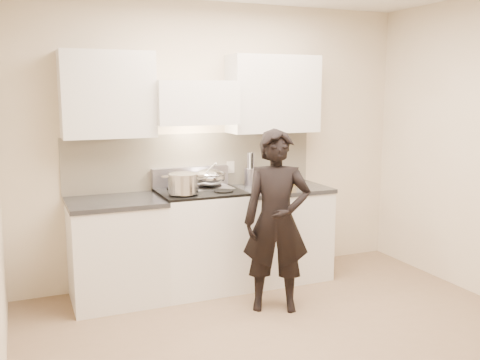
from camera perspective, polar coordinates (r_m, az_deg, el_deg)
name	(u,v)px	position (r m, az deg, el deg)	size (l,w,h in m)	color
ground_plane	(302,347)	(4.14, 6.59, -17.23)	(4.00, 4.00, 0.00)	#7F664E
room_shell	(274,126)	(4.01, 3.69, 5.76)	(4.04, 3.54, 2.70)	beige
stove	(200,239)	(5.08, -4.26, -6.34)	(0.76, 0.65, 0.96)	white
counter_right	(279,232)	(5.39, 4.17, -5.55)	(0.92, 0.67, 0.92)	silver
counter_left	(117,250)	(4.90, -13.01, -7.32)	(0.82, 0.67, 0.92)	silver
wok	(209,177)	(5.08, -3.33, 0.28)	(0.32, 0.39, 0.26)	#B1B1B6
stock_pot	(183,183)	(4.76, -6.08, -0.37)	(0.37, 0.33, 0.18)	#B1B1B6
utensil_crock	(251,176)	(5.32, 1.14, 0.46)	(0.12, 0.12, 0.33)	#B2B0C5
spice_jar	(260,180)	(5.39, 2.10, -0.02)	(0.04, 0.04, 0.09)	gold
oil_glass	(293,177)	(5.47, 5.71, 0.35)	(0.08, 0.08, 0.14)	#A3700F
person	(277,221)	(4.52, 3.93, -4.40)	(0.57, 0.37, 1.55)	black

